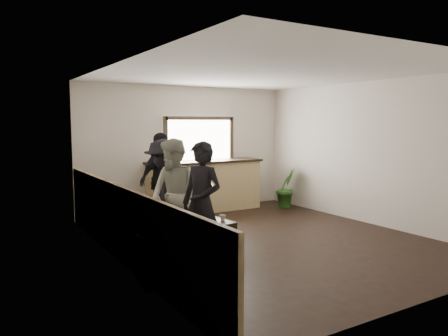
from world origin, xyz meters
TOP-DOWN VIEW (x-y plane):
  - ground at (0.00, 0.00)m, footprint 5.00×6.00m
  - room_shell at (-0.74, 0.00)m, footprint 5.01×6.01m
  - bar_counter at (0.30, 2.70)m, footprint 2.70×0.68m
  - sofa at (-2.07, -0.19)m, footprint 1.12×2.19m
  - coffee_table at (-0.96, 0.31)m, footprint 0.60×0.96m
  - cup_a at (-1.04, 0.54)m, footprint 0.17×0.17m
  - cup_b at (-0.78, 0.14)m, footprint 0.12×0.12m
  - potted_plant at (2.15, 2.10)m, footprint 0.61×0.55m
  - person_a at (-1.54, -0.54)m, footprint 0.63×0.74m
  - person_b at (-1.62, 0.19)m, footprint 0.81×0.96m
  - person_c at (-1.48, 0.90)m, footprint 0.94×1.25m
  - person_d at (-1.08, 1.88)m, footprint 1.14×0.76m

SIDE VIEW (x-z plane):
  - ground at x=0.00m, z-range -0.01..0.01m
  - coffee_table at x=-0.96m, z-range 0.00..0.41m
  - sofa at x=-2.07m, z-range 0.00..0.61m
  - cup_b at x=-0.78m, z-range 0.41..0.50m
  - cup_a at x=-1.04m, z-range 0.41..0.50m
  - potted_plant at x=2.15m, z-range 0.00..0.93m
  - bar_counter at x=0.30m, z-range -0.42..1.71m
  - person_c at x=-1.48m, z-range 0.00..1.72m
  - person_a at x=-1.54m, z-range 0.00..1.73m
  - person_b at x=-1.62m, z-range 0.00..1.75m
  - person_d at x=-1.08m, z-range 0.00..1.81m
  - room_shell at x=-0.74m, z-range 0.07..2.87m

